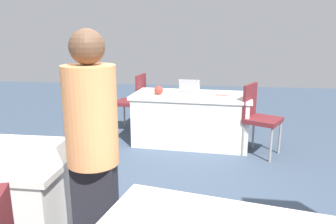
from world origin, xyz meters
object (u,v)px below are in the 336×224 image
object	(u,v)px
person_attendee_browsing	(93,145)
yarn_ball	(159,90)
laptop_silver	(188,91)
chair_by_pillar	(258,114)
scissors_red	(221,95)
table_foreground	(191,119)
chair_back_row	(134,99)

from	to	relation	value
person_attendee_browsing	yarn_ball	distance (m)	2.72
laptop_silver	yarn_ball	bearing A→B (deg)	16.92
chair_by_pillar	scissors_red	distance (m)	0.61
chair_by_pillar	laptop_silver	distance (m)	1.06
table_foreground	laptop_silver	distance (m)	0.42
person_attendee_browsing	laptop_silver	world-z (taller)	person_attendee_browsing
table_foreground	person_attendee_browsing	world-z (taller)	person_attendee_browsing
table_foreground	chair_back_row	bearing A→B (deg)	-25.50
yarn_ball	table_foreground	bearing A→B (deg)	-168.03
laptop_silver	scissors_red	xyz separation A→B (m)	(-0.48, 0.03, -0.04)
laptop_silver	person_attendee_browsing	bearing A→B (deg)	86.12
table_foreground	yarn_ball	distance (m)	0.66
chair_back_row	person_attendee_browsing	bearing A→B (deg)	-163.80
table_foreground	laptop_silver	bearing A→B (deg)	10.41
yarn_ball	chair_by_pillar	bearing A→B (deg)	170.66
chair_back_row	scissors_red	distance (m)	1.53
table_foreground	laptop_silver	xyz separation A→B (m)	(0.05, 0.01, 0.42)
table_foreground	chair_by_pillar	distance (m)	1.01
chair_back_row	yarn_ball	bearing A→B (deg)	-130.93
chair_back_row	person_attendee_browsing	world-z (taller)	person_attendee_browsing
chair_back_row	person_attendee_browsing	xyz separation A→B (m)	(-0.52, 3.30, 0.38)
table_foreground	chair_by_pillar	bearing A→B (deg)	160.28
laptop_silver	scissors_red	size ratio (longest dim) A/B	1.89
laptop_silver	chair_back_row	bearing A→B (deg)	-22.34
table_foreground	scissors_red	distance (m)	0.58
yarn_ball	person_attendee_browsing	bearing A→B (deg)	90.04
table_foreground	chair_back_row	world-z (taller)	chair_back_row
chair_by_pillar	yarn_ball	bearing A→B (deg)	-72.07
scissors_red	yarn_ball	bearing A→B (deg)	0.62
laptop_silver	yarn_ball	xyz separation A→B (m)	(0.43, 0.09, 0.03)
laptop_silver	scissors_red	world-z (taller)	laptop_silver
table_foreground	yarn_ball	xyz separation A→B (m)	(0.48, 0.10, 0.44)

